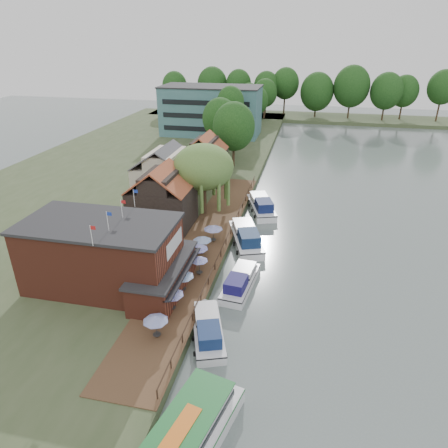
# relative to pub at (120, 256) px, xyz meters

# --- Properties ---
(ground) EXTENTS (260.00, 260.00, 0.00)m
(ground) POSITION_rel_pub_xyz_m (14.00, 1.00, -4.65)
(ground) COLOR #566360
(ground) RESTS_ON ground
(land_bank) EXTENTS (50.00, 140.00, 1.00)m
(land_bank) POSITION_rel_pub_xyz_m (-16.00, 36.00, -4.15)
(land_bank) COLOR #384728
(land_bank) RESTS_ON ground
(quay_deck) EXTENTS (6.00, 50.00, 0.10)m
(quay_deck) POSITION_rel_pub_xyz_m (6.00, 11.00, -3.60)
(quay_deck) COLOR #47301E
(quay_deck) RESTS_ON land_bank
(quay_rail) EXTENTS (0.20, 49.00, 1.00)m
(quay_rail) POSITION_rel_pub_xyz_m (8.70, 11.50, -3.15)
(quay_rail) COLOR black
(quay_rail) RESTS_ON land_bank
(pub) EXTENTS (20.00, 11.00, 7.30)m
(pub) POSITION_rel_pub_xyz_m (0.00, 0.00, 0.00)
(pub) COLOR maroon
(pub) RESTS_ON land_bank
(hotel_block) EXTENTS (25.40, 12.40, 12.30)m
(hotel_block) POSITION_rel_pub_xyz_m (-8.00, 71.00, 2.50)
(hotel_block) COLOR #38666B
(hotel_block) RESTS_ON land_bank
(cottage_a) EXTENTS (8.60, 7.60, 8.50)m
(cottage_a) POSITION_rel_pub_xyz_m (-1.00, 15.00, 0.60)
(cottage_a) COLOR black
(cottage_a) RESTS_ON land_bank
(cottage_b) EXTENTS (9.60, 8.60, 8.50)m
(cottage_b) POSITION_rel_pub_xyz_m (-4.00, 25.00, 0.60)
(cottage_b) COLOR beige
(cottage_b) RESTS_ON land_bank
(cottage_c) EXTENTS (7.60, 7.60, 8.50)m
(cottage_c) POSITION_rel_pub_xyz_m (0.00, 34.00, 0.60)
(cottage_c) COLOR black
(cottage_c) RESTS_ON land_bank
(willow) EXTENTS (8.60, 8.60, 10.43)m
(willow) POSITION_rel_pub_xyz_m (3.50, 20.00, 1.56)
(willow) COLOR #476B2D
(willow) RESTS_ON land_bank
(umbrella_0) EXTENTS (2.22, 2.22, 2.38)m
(umbrella_0) POSITION_rel_pub_xyz_m (6.34, -6.89, -2.36)
(umbrella_0) COLOR navy
(umbrella_0) RESTS_ON quay_deck
(umbrella_1) EXTENTS (2.39, 2.39, 2.38)m
(umbrella_1) POSITION_rel_pub_xyz_m (6.40, -3.00, -2.36)
(umbrella_1) COLOR navy
(umbrella_1) RESTS_ON quay_deck
(umbrella_2) EXTENTS (2.41, 2.41, 2.38)m
(umbrella_2) POSITION_rel_pub_xyz_m (6.45, 0.20, -2.36)
(umbrella_2) COLOR #1C4A9A
(umbrella_2) RESTS_ON quay_deck
(umbrella_3) EXTENTS (1.94, 1.94, 2.38)m
(umbrella_3) POSITION_rel_pub_xyz_m (7.29, 3.58, -2.36)
(umbrella_3) COLOR navy
(umbrella_3) RESTS_ON quay_deck
(umbrella_4) EXTENTS (2.38, 2.38, 2.38)m
(umbrella_4) POSITION_rel_pub_xyz_m (6.45, 6.09, -2.36)
(umbrella_4) COLOR #1D1C9C
(umbrella_4) RESTS_ON quay_deck
(umbrella_5) EXTENTS (2.27, 2.27, 2.38)m
(umbrella_5) POSITION_rel_pub_xyz_m (6.41, 8.18, -2.36)
(umbrella_5) COLOR navy
(umbrella_5) RESTS_ON quay_deck
(umbrella_6) EXTENTS (2.43, 2.43, 2.38)m
(umbrella_6) POSITION_rel_pub_xyz_m (6.96, 11.41, -2.36)
(umbrella_6) COLOR navy
(umbrella_6) RESTS_ON quay_deck
(cruiser_0) EXTENTS (5.81, 9.57, 2.18)m
(cruiser_0) POSITION_rel_pub_xyz_m (10.28, -4.50, -3.56)
(cruiser_0) COLOR silver
(cruiser_0) RESTS_ON ground
(cruiser_1) EXTENTS (3.90, 9.42, 2.19)m
(cruiser_1) POSITION_rel_pub_xyz_m (11.83, 3.74, -3.55)
(cruiser_1) COLOR silver
(cruiser_1) RESTS_ON ground
(cruiser_2) EXTENTS (6.98, 11.42, 2.67)m
(cruiser_2) POSITION_rel_pub_xyz_m (10.76, 13.85, -3.31)
(cruiser_2) COLOR white
(cruiser_2) RESTS_ON ground
(cruiser_3) EXTENTS (6.61, 11.03, 2.57)m
(cruiser_3) POSITION_rel_pub_xyz_m (11.35, 24.90, -3.37)
(cruiser_3) COLOR white
(cruiser_3) RESTS_ON ground
(swan) EXTENTS (0.44, 0.44, 0.44)m
(swan) POSITION_rel_pub_xyz_m (11.23, -12.23, -4.43)
(swan) COLOR white
(swan) RESTS_ON ground
(bank_tree_0) EXTENTS (8.20, 8.20, 12.61)m
(bank_tree_0) POSITION_rel_pub_xyz_m (3.16, 44.25, 2.66)
(bank_tree_0) COLOR #143811
(bank_tree_0) RESTS_ON land_bank
(bank_tree_1) EXTENTS (7.67, 7.67, 12.09)m
(bank_tree_1) POSITION_rel_pub_xyz_m (-1.45, 52.70, 2.40)
(bank_tree_1) COLOR #143811
(bank_tree_1) RESTS_ON land_bank
(bank_tree_2) EXTENTS (6.24, 6.24, 13.58)m
(bank_tree_2) POSITION_rel_pub_xyz_m (-0.84, 60.83, 3.14)
(bank_tree_2) COLOR #143811
(bank_tree_2) RESTS_ON land_bank
(bank_tree_3) EXTENTS (6.27, 6.27, 12.41)m
(bank_tree_3) POSITION_rel_pub_xyz_m (0.75, 78.65, 2.55)
(bank_tree_3) COLOR #143811
(bank_tree_3) RESTS_ON land_bank
(bank_tree_4) EXTENTS (7.12, 7.12, 10.78)m
(bank_tree_4) POSITION_rel_pub_xyz_m (1.49, 86.66, 1.74)
(bank_tree_4) COLOR #143811
(bank_tree_4) RESTS_ON land_bank
(bank_tree_5) EXTENTS (7.48, 7.48, 11.94)m
(bank_tree_5) POSITION_rel_pub_xyz_m (2.90, 96.39, 2.32)
(bank_tree_5) COLOR #143811
(bank_tree_5) RESTS_ON land_bank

